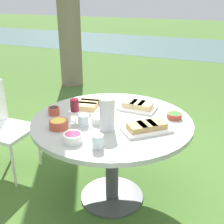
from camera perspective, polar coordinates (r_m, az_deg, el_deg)
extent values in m
plane|color=#446B2B|center=(2.60, 0.00, -16.79)|extent=(40.00, 40.00, 0.00)
cube|color=#4C706B|center=(10.19, 19.47, 12.08)|extent=(40.00, 4.37, 0.01)
cylinder|color=#4C4C51|center=(2.60, 0.00, -16.64)|extent=(0.55, 0.55, 0.02)
cylinder|color=#4C4C51|center=(2.39, 0.00, -9.93)|extent=(0.11, 0.11, 0.70)
cylinder|color=#9EA399|center=(2.21, 0.00, -1.86)|extent=(1.26, 1.26, 0.03)
cube|color=white|center=(2.87, -20.35, -3.66)|extent=(0.44, 0.46, 0.04)
cylinder|color=white|center=(2.75, -19.41, -10.39)|extent=(0.03, 0.03, 0.43)
cylinder|color=white|center=(3.00, -14.64, -6.81)|extent=(0.03, 0.03, 0.43)
cylinder|color=white|center=(3.22, -20.02, -5.40)|extent=(0.03, 0.03, 0.43)
cylinder|color=silver|center=(1.99, -1.00, -0.44)|extent=(0.11, 0.11, 0.24)
cone|color=silver|center=(1.93, 0.32, 2.06)|extent=(0.03, 0.03, 0.03)
cylinder|color=silver|center=(2.19, -7.43, -1.69)|extent=(0.06, 0.06, 0.01)
cylinder|color=silver|center=(2.17, -7.49, -0.71)|extent=(0.01, 0.01, 0.08)
cylinder|color=maroon|center=(2.14, -7.60, 1.38)|extent=(0.06, 0.06, 0.09)
cube|color=white|center=(2.40, 5.20, 0.81)|extent=(0.31, 0.20, 0.02)
cube|color=#E0C184|center=(2.37, 6.82, 1.28)|extent=(0.11, 0.13, 0.04)
cube|color=#E0C184|center=(2.39, 5.23, 1.53)|extent=(0.11, 0.13, 0.04)
cube|color=#E0C184|center=(2.41, 3.67, 1.77)|extent=(0.11, 0.13, 0.04)
cube|color=white|center=(2.42, -4.77, 1.03)|extent=(0.31, 0.37, 0.02)
cube|color=tan|center=(2.34, -5.33, 1.10)|extent=(0.18, 0.14, 0.04)
cube|color=tan|center=(2.41, -4.80, 1.73)|extent=(0.18, 0.14, 0.04)
cube|color=tan|center=(2.48, -4.29, 2.33)|extent=(0.18, 0.14, 0.04)
cube|color=white|center=(2.02, 7.03, -3.57)|extent=(0.38, 0.38, 0.02)
cube|color=tan|center=(2.04, 9.00, -2.47)|extent=(0.17, 0.17, 0.04)
cube|color=tan|center=(2.01, 7.07, -2.80)|extent=(0.17, 0.17, 0.04)
cube|color=tan|center=(1.98, 5.08, -3.13)|extent=(0.17, 0.17, 0.04)
cylinder|color=#B74733|center=(2.08, -10.79, -2.49)|extent=(0.14, 0.14, 0.06)
cylinder|color=#E0C147|center=(2.07, -10.82, -2.02)|extent=(0.11, 0.11, 0.03)
cylinder|color=#B74733|center=(2.26, 12.54, -0.75)|extent=(0.12, 0.12, 0.04)
cylinder|color=#387533|center=(2.26, 12.57, -0.46)|extent=(0.09, 0.09, 0.02)
cylinder|color=#B74733|center=(2.32, -11.72, 0.21)|extent=(0.09, 0.09, 0.06)
cylinder|color=#2D231E|center=(2.32, -11.75, 0.63)|extent=(0.07, 0.07, 0.03)
cylinder|color=white|center=(1.88, -7.91, -5.19)|extent=(0.13, 0.13, 0.06)
cylinder|color=#D6385B|center=(1.87, -7.94, -4.73)|extent=(0.10, 0.10, 0.03)
cylinder|color=white|center=(2.13, -2.46, -1.52)|extent=(0.12, 0.12, 0.05)
cylinder|color=silver|center=(2.13, -2.47, -1.13)|extent=(0.10, 0.10, 0.02)
cylinder|color=silver|center=(1.78, -2.90, -6.00)|extent=(0.07, 0.07, 0.09)
cylinder|color=silver|center=(2.10, -5.83, -1.63)|extent=(0.08, 0.08, 0.08)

